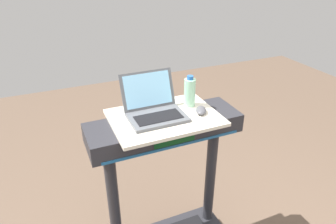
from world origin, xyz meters
The scene contains 4 objects.
desk_board centered at (0.00, 0.70, 1.07)m, with size 0.61×0.44×0.02m, color beige.
laptop centered at (-0.05, 0.73, 1.12)m, with size 0.32×0.30×0.22m.
computer_mouse centered at (0.21, 0.65, 1.09)m, with size 0.06×0.10×0.03m, color #4C4C51.
water_bottle centered at (0.19, 0.77, 1.16)m, with size 0.07×0.07×0.19m.
Camera 1 is at (-0.59, -0.72, 1.91)m, focal length 32.84 mm.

